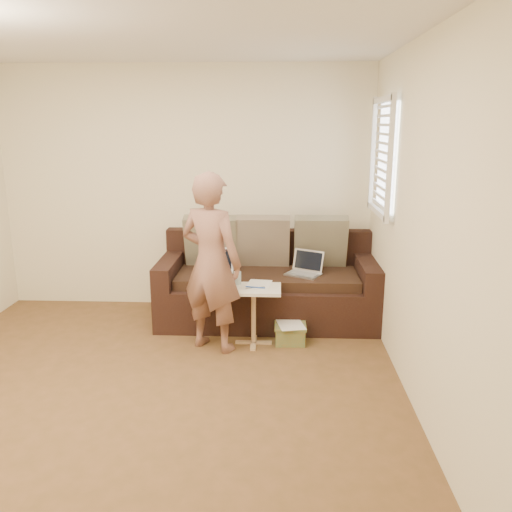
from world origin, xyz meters
name	(u,v)px	position (x,y,z in m)	size (l,w,h in m)	color
floor	(138,406)	(0.00, 0.00, 0.00)	(4.50, 4.50, 0.00)	brown
ceiling	(113,20)	(0.00, 0.00, 2.60)	(4.50, 4.50, 0.00)	white
wall_back	(186,189)	(0.00, 2.25, 1.30)	(4.00, 4.00, 0.00)	beige
wall_right	(431,234)	(2.00, 0.00, 1.30)	(4.50, 4.50, 0.00)	beige
window_blinds	(383,157)	(1.95, 1.50, 1.70)	(0.12, 0.88, 1.08)	white
sofa	(267,280)	(0.90, 1.77, 0.42)	(2.20, 0.95, 0.85)	black
pillow_left	(211,241)	(0.30, 1.98, 0.79)	(0.55, 0.14, 0.55)	#6B624F
pillow_mid	(263,241)	(0.85, 1.98, 0.79)	(0.55, 0.14, 0.55)	#756553
pillow_right	(320,242)	(1.45, 2.00, 0.79)	(0.55, 0.14, 0.55)	#6B624F
laptop_silver	(303,275)	(1.26, 1.67, 0.52)	(0.33, 0.24, 0.22)	#B7BABC
laptop_white	(214,275)	(0.37, 1.62, 0.52)	(0.36, 0.26, 0.26)	white
person	(211,263)	(0.42, 1.05, 0.81)	(0.59, 0.40, 1.61)	brown
side_table	(254,316)	(0.79, 1.15, 0.27)	(0.50, 0.35, 0.55)	silver
drinking_glass	(237,278)	(0.63, 1.25, 0.61)	(0.07, 0.07, 0.12)	silver
scissors	(255,287)	(0.81, 1.13, 0.56)	(0.18, 0.10, 0.02)	silver
paper_on_table	(259,284)	(0.83, 1.24, 0.55)	(0.21, 0.30, 0.00)	white
striped_box	(290,333)	(1.13, 1.20, 0.09)	(0.29, 0.29, 0.18)	#B96B1B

